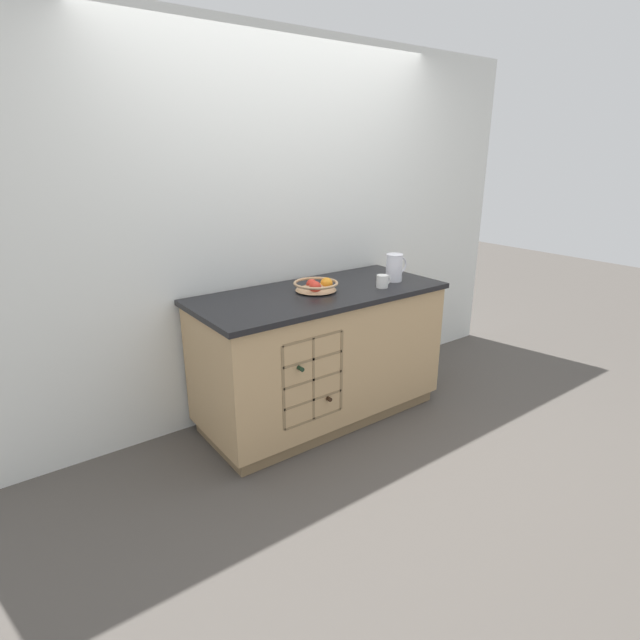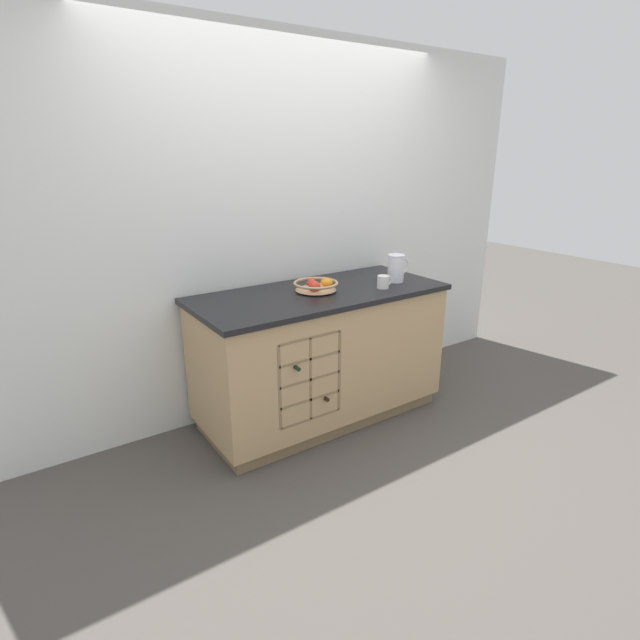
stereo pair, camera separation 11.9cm
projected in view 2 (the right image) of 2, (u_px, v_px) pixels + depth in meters
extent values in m
plane|color=#4C4742|center=(320.00, 414.00, 3.59)|extent=(14.00, 14.00, 0.00)
cube|color=silver|center=(286.00, 229.00, 3.51)|extent=(4.40, 0.06, 2.55)
cube|color=olive|center=(320.00, 409.00, 3.58)|extent=(1.61, 0.65, 0.09)
cube|color=tan|center=(320.00, 352.00, 3.43)|extent=(1.67, 0.71, 0.79)
cube|color=black|center=(320.00, 294.00, 3.30)|extent=(1.71, 0.75, 0.03)
cube|color=olive|center=(302.00, 374.00, 3.07)|extent=(0.43, 0.01, 0.53)
cube|color=olive|center=(276.00, 386.00, 2.91)|extent=(0.02, 0.10, 0.53)
cube|color=olive|center=(335.00, 369.00, 3.14)|extent=(0.02, 0.10, 0.53)
cube|color=olive|center=(307.00, 416.00, 3.11)|extent=(0.43, 0.10, 0.02)
cube|color=olive|center=(306.00, 397.00, 3.07)|extent=(0.43, 0.10, 0.02)
cube|color=olive|center=(306.00, 377.00, 3.03)|extent=(0.43, 0.10, 0.02)
cube|color=olive|center=(306.00, 356.00, 2.98)|extent=(0.43, 0.10, 0.02)
cube|color=olive|center=(306.00, 336.00, 2.94)|extent=(0.43, 0.10, 0.02)
cube|color=olive|center=(306.00, 377.00, 3.03)|extent=(0.02, 0.10, 0.53)
cylinder|color=black|center=(310.00, 388.00, 3.23)|extent=(0.07, 0.21, 0.07)
cylinder|color=black|center=(324.00, 397.00, 3.11)|extent=(0.03, 0.09, 0.03)
cylinder|color=black|center=(284.00, 360.00, 3.00)|extent=(0.07, 0.19, 0.07)
cylinder|color=black|center=(295.00, 367.00, 2.89)|extent=(0.03, 0.08, 0.03)
cylinder|color=tan|center=(316.00, 290.00, 3.29)|extent=(0.13, 0.13, 0.01)
cone|color=tan|center=(316.00, 286.00, 3.28)|extent=(0.27, 0.27, 0.05)
torus|color=tan|center=(316.00, 283.00, 3.27)|extent=(0.30, 0.30, 0.02)
sphere|color=red|center=(312.00, 284.00, 3.29)|extent=(0.07, 0.07, 0.07)
sphere|color=red|center=(315.00, 287.00, 3.21)|extent=(0.08, 0.08, 0.08)
sphere|color=orange|center=(327.00, 284.00, 3.28)|extent=(0.08, 0.08, 0.08)
cylinder|color=white|center=(396.00, 268.00, 3.50)|extent=(0.11, 0.11, 0.19)
torus|color=white|center=(397.00, 255.00, 3.47)|extent=(0.12, 0.12, 0.01)
torus|color=white|center=(402.00, 266.00, 3.53)|extent=(0.12, 0.01, 0.12)
cylinder|color=white|center=(383.00, 282.00, 3.35)|extent=(0.08, 0.08, 0.09)
torus|color=white|center=(388.00, 281.00, 3.37)|extent=(0.07, 0.01, 0.07)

